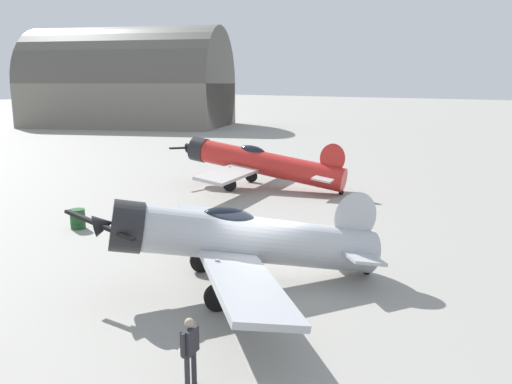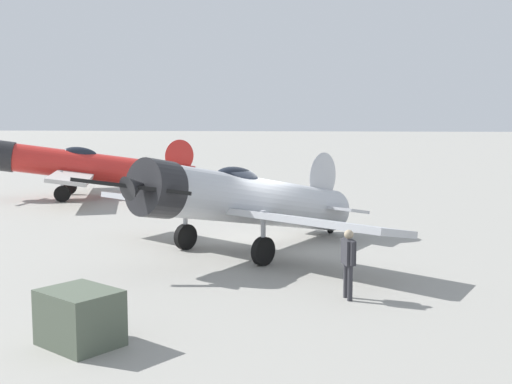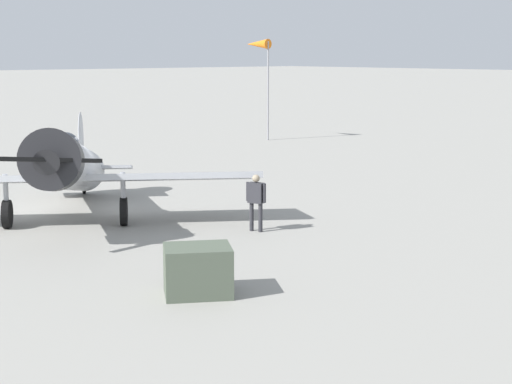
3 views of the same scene
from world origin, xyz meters
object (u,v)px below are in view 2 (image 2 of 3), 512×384
Objects in this scene: equipment_crate at (80,318)px; ground_crew_mechanic at (348,257)px; airplane_mid_apron at (90,167)px; airplane_foreground at (245,201)px.

ground_crew_mechanic is at bearing 37.38° from equipment_crate.
airplane_mid_apron is at bearing -71.35° from ground_crew_mechanic.
airplane_foreground is 8.68m from equipment_crate.
airplane_foreground is at bearing 110.56° from airplane_mid_apron.
airplane_mid_apron is (-10.03, 12.47, 0.00)m from airplane_foreground.
airplane_mid_apron reaches higher than airplane_foreground.
ground_crew_mechanic is at bearing 108.93° from airplane_mid_apron.
equipment_crate is (8.36, -20.91, -1.07)m from airplane_mid_apron.
equipment_crate is at bearing 18.83° from ground_crew_mechanic.
equipment_crate is at bearing 93.51° from airplane_mid_apron.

